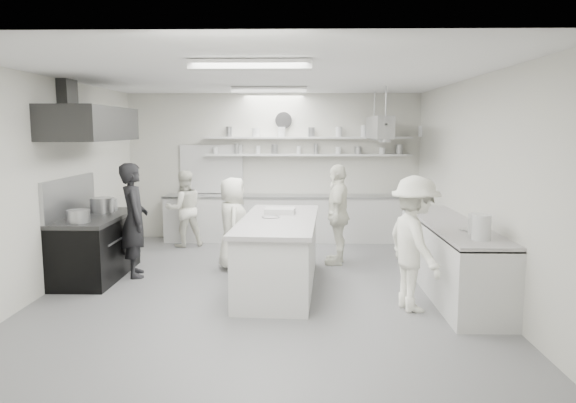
{
  "coord_description": "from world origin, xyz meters",
  "views": [
    {
      "loc": [
        0.52,
        -7.58,
        2.26
      ],
      "look_at": [
        0.35,
        0.6,
        1.16
      ],
      "focal_mm": 33.33,
      "sensor_mm": 36.0,
      "label": 1
    }
  ],
  "objects_px": {
    "cook_back": "(184,209)",
    "stove": "(96,248)",
    "back_counter": "(288,218)",
    "cook_stove": "(134,220)",
    "right_counter": "(450,258)",
    "prep_island": "(279,255)"
  },
  "relations": [
    {
      "from": "stove",
      "to": "prep_island",
      "type": "xyz_separation_m",
      "value": [
        2.83,
        -0.49,
        0.03
      ]
    },
    {
      "from": "right_counter",
      "to": "cook_back",
      "type": "xyz_separation_m",
      "value": [
        -4.36,
        2.81,
        0.27
      ]
    },
    {
      "from": "cook_stove",
      "to": "right_counter",
      "type": "bearing_deg",
      "value": -118.5
    },
    {
      "from": "back_counter",
      "to": "cook_back",
      "type": "distance_m",
      "value": 2.11
    },
    {
      "from": "cook_stove",
      "to": "cook_back",
      "type": "relative_size",
      "value": 1.19
    },
    {
      "from": "stove",
      "to": "prep_island",
      "type": "height_order",
      "value": "prep_island"
    },
    {
      "from": "cook_back",
      "to": "right_counter",
      "type": "bearing_deg",
      "value": 121.51
    },
    {
      "from": "stove",
      "to": "right_counter",
      "type": "bearing_deg",
      "value": -6.52
    },
    {
      "from": "stove",
      "to": "cook_back",
      "type": "height_order",
      "value": "cook_back"
    },
    {
      "from": "prep_island",
      "to": "cook_stove",
      "type": "height_order",
      "value": "cook_stove"
    },
    {
      "from": "cook_stove",
      "to": "cook_back",
      "type": "height_order",
      "value": "cook_stove"
    },
    {
      "from": "back_counter",
      "to": "cook_back",
      "type": "relative_size",
      "value": 3.37
    },
    {
      "from": "cook_back",
      "to": "prep_island",
      "type": "bearing_deg",
      "value": 100.0
    },
    {
      "from": "back_counter",
      "to": "cook_stove",
      "type": "bearing_deg",
      "value": -130.45
    },
    {
      "from": "stove",
      "to": "back_counter",
      "type": "height_order",
      "value": "back_counter"
    },
    {
      "from": "stove",
      "to": "back_counter",
      "type": "bearing_deg",
      "value": 43.99
    },
    {
      "from": "cook_stove",
      "to": "cook_back",
      "type": "distance_m",
      "value": 2.16
    },
    {
      "from": "cook_back",
      "to": "stove",
      "type": "bearing_deg",
      "value": 42.34
    },
    {
      "from": "stove",
      "to": "right_counter",
      "type": "distance_m",
      "value": 5.28
    },
    {
      "from": "right_counter",
      "to": "prep_island",
      "type": "relative_size",
      "value": 1.27
    },
    {
      "from": "prep_island",
      "to": "stove",
      "type": "bearing_deg",
      "value": 173.78
    },
    {
      "from": "cook_stove",
      "to": "cook_back",
      "type": "bearing_deg",
      "value": -28.63
    }
  ]
}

